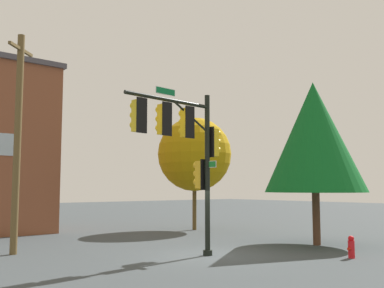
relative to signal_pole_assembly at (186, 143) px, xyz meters
name	(u,v)px	position (x,y,z in m)	size (l,w,h in m)	color
ground_plane	(208,255)	(-1.09, -0.03, -4.32)	(120.00, 120.00, 0.00)	#3B4144
signal_pole_assembly	(186,143)	(0.00, 0.00, 0.00)	(4.74, 1.25, 6.31)	black
utility_pole	(18,139)	(4.66, -5.09, 0.26)	(1.39, 1.32, 8.89)	brown
fire_hydrant	(351,247)	(-4.77, 3.91, -3.91)	(0.33, 0.24, 0.83)	red
tree_near	(314,137)	(-7.03, 0.82, 0.68)	(4.68, 4.68, 7.60)	#543523
tree_mid	(194,154)	(-7.39, -8.37, 0.39)	(4.64, 4.64, 7.03)	brown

